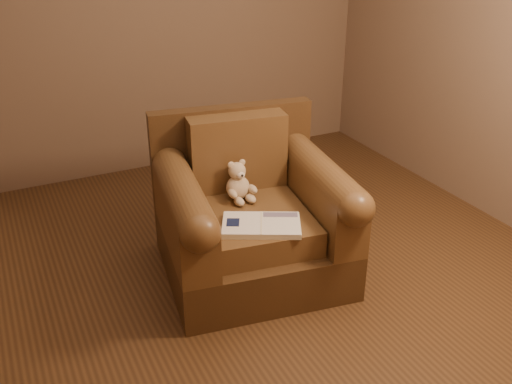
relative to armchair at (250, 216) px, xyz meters
name	(u,v)px	position (x,y,z in m)	size (l,w,h in m)	color
floor	(254,272)	(0.00, -0.06, -0.38)	(4.00, 4.00, 0.00)	#4F331B
room	(253,0)	(0.00, -0.06, 1.33)	(4.02, 4.02, 2.71)	#795F4A
armchair	(250,216)	(0.00, 0.00, 0.00)	(1.24, 1.20, 0.99)	#462D17
teddy_bear	(239,185)	(-0.03, 0.10, 0.19)	(0.19, 0.21, 0.26)	#D0B592
guidebook	(261,225)	(-0.07, -0.30, 0.11)	(0.53, 0.45, 0.04)	beige
side_table	(295,196)	(0.50, 0.30, -0.09)	(0.38, 0.38, 0.54)	gold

